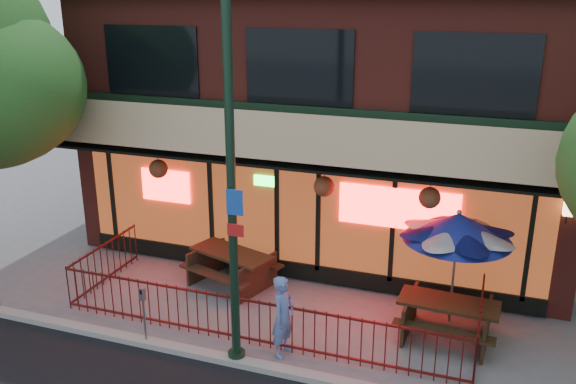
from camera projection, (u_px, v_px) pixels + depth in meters
name	position (u px, v px, depth m)	size (l,w,h in m)	color
ground	(245.00, 349.00, 11.72)	(80.00, 80.00, 0.00)	gray
curb	(235.00, 361.00, 11.25)	(80.00, 0.25, 0.12)	#999993
restaurant_building	(344.00, 83.00, 16.77)	(12.96, 9.49, 8.05)	maroon
patio_fence	(255.00, 308.00, 11.97)	(8.44, 2.62, 1.00)	#511211
street_light	(232.00, 202.00, 10.35)	(0.43, 0.32, 7.00)	black
picnic_table_left	(232.00, 263.00, 14.12)	(2.31, 2.02, 0.83)	#402517
picnic_table_right	(448.00, 314.00, 11.93)	(1.98, 1.56, 0.82)	#332311
patio_umbrella	(458.00, 227.00, 12.06)	(2.16, 2.16, 2.47)	gray
pedestrian	(283.00, 316.00, 11.31)	(0.59, 0.39, 1.61)	#5A77B5
parking_meter_near	(143.00, 307.00, 11.62)	(0.13, 0.12, 1.22)	gray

